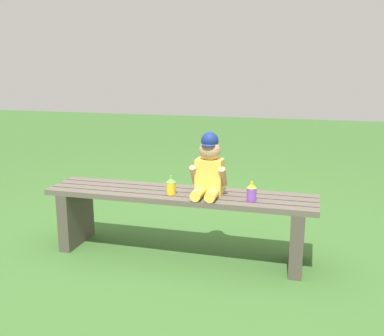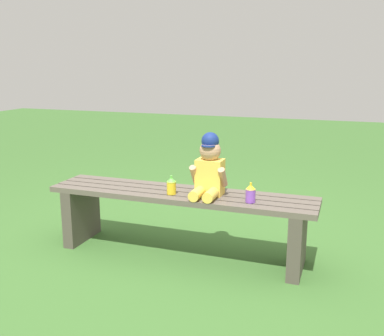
% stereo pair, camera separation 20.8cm
% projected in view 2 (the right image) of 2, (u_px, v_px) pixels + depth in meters
% --- Properties ---
extents(ground_plane, '(16.00, 16.00, 0.00)m').
position_uv_depth(ground_plane, '(181.00, 254.00, 3.04)').
color(ground_plane, '#3D6B2D').
extents(park_bench, '(1.78, 0.37, 0.44)m').
position_uv_depth(park_bench, '(180.00, 211.00, 2.97)').
color(park_bench, '#60564C').
rests_on(park_bench, ground_plane).
extents(child_figure, '(0.23, 0.27, 0.40)m').
position_uv_depth(child_figure, '(209.00, 168.00, 2.83)').
color(child_figure, '#F2C64C').
rests_on(child_figure, park_bench).
extents(sippy_cup_left, '(0.06, 0.06, 0.12)m').
position_uv_depth(sippy_cup_left, '(171.00, 185.00, 2.88)').
color(sippy_cup_left, yellow).
rests_on(sippy_cup_left, park_bench).
extents(sippy_cup_right, '(0.06, 0.06, 0.12)m').
position_uv_depth(sippy_cup_right, '(251.00, 193.00, 2.71)').
color(sippy_cup_right, '#8C4CCC').
rests_on(sippy_cup_right, park_bench).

